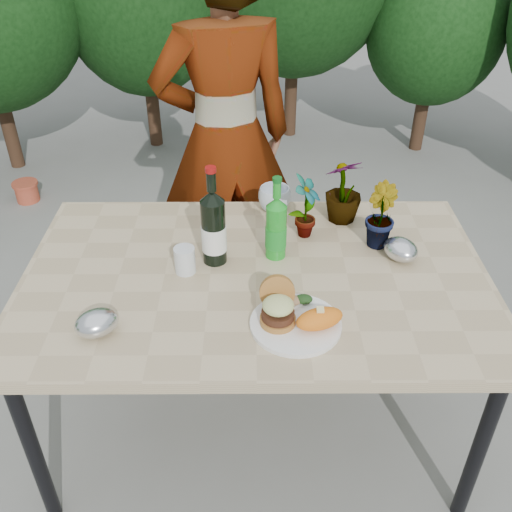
{
  "coord_description": "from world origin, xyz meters",
  "views": [
    {
      "loc": [
        -0.01,
        -1.57,
        1.92
      ],
      "look_at": [
        0.0,
        -0.08,
        0.88
      ],
      "focal_mm": 40.0,
      "sensor_mm": 36.0,
      "label": 1
    }
  ],
  "objects_px": {
    "patio_table": "(256,287)",
    "person": "(225,139)",
    "dinner_plate": "(296,324)",
    "wine_bottle": "(214,228)"
  },
  "relations": [
    {
      "from": "patio_table",
      "to": "dinner_plate",
      "type": "distance_m",
      "value": 0.3
    },
    {
      "from": "dinner_plate",
      "to": "wine_bottle",
      "type": "relative_size",
      "value": 0.77
    },
    {
      "from": "dinner_plate",
      "to": "person",
      "type": "bearing_deg",
      "value": 102.85
    },
    {
      "from": "wine_bottle",
      "to": "person",
      "type": "xyz_separation_m",
      "value": [
        0.01,
        0.77,
        -0.01
      ]
    },
    {
      "from": "patio_table",
      "to": "person",
      "type": "height_order",
      "value": "person"
    },
    {
      "from": "patio_table",
      "to": "person",
      "type": "bearing_deg",
      "value": 99.03
    },
    {
      "from": "patio_table",
      "to": "person",
      "type": "distance_m",
      "value": 0.88
    },
    {
      "from": "person",
      "to": "dinner_plate",
      "type": "bearing_deg",
      "value": 88.17
    },
    {
      "from": "patio_table",
      "to": "dinner_plate",
      "type": "height_order",
      "value": "dinner_plate"
    },
    {
      "from": "patio_table",
      "to": "dinner_plate",
      "type": "relative_size",
      "value": 5.71
    }
  ]
}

